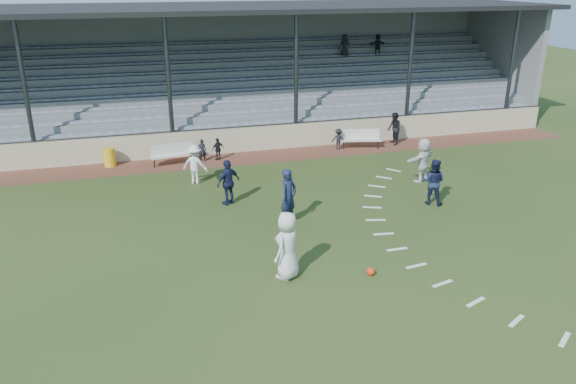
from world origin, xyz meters
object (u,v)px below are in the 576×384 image
at_px(official, 394,129).
at_px(player_navy_lead, 289,197).
at_px(player_white_lead, 287,245).
at_px(football, 371,271).
at_px(bench_right, 360,137).
at_px(trash_bin, 110,157).
at_px(bench_left, 172,152).

bearing_deg(official, player_navy_lead, -42.41).
relative_size(player_white_lead, player_navy_lead, 1.00).
relative_size(football, official, 0.15).
xyz_separation_m(bench_right, trash_bin, (-11.85, 0.44, -0.15)).
relative_size(football, player_white_lead, 0.12).
height_order(trash_bin, football, trash_bin).
bearing_deg(player_white_lead, bench_left, -123.64).
bearing_deg(football, bench_left, 111.14).
bearing_deg(official, bench_right, -83.77).
relative_size(bench_left, football, 8.59).
bearing_deg(bench_right, trash_bin, -168.31).
distance_m(trash_bin, official, 13.76).
height_order(bench_left, player_white_lead, player_white_lead).
xyz_separation_m(player_navy_lead, official, (7.76, 7.86, -0.16)).
relative_size(trash_bin, player_white_lead, 0.42).
height_order(bench_right, player_white_lead, player_white_lead).
distance_m(trash_bin, player_navy_lead, 10.14).
bearing_deg(bench_right, football, -97.37).
distance_m(bench_right, trash_bin, 11.86).
height_order(bench_left, football, bench_left).
relative_size(bench_right, player_white_lead, 1.03).
xyz_separation_m(football, player_white_lead, (-2.32, 0.58, 0.87)).
bearing_deg(bench_left, official, -8.88).
distance_m(bench_left, official, 11.03).
bearing_deg(bench_left, player_white_lead, -88.45).
relative_size(bench_left, player_white_lead, 1.03).
xyz_separation_m(trash_bin, official, (13.75, -0.31, 0.40)).
bearing_deg(player_navy_lead, bench_left, 74.48).
relative_size(bench_left, player_navy_lead, 1.03).
bearing_deg(football, player_white_lead, 166.00).
distance_m(player_navy_lead, official, 11.05).
xyz_separation_m(bench_right, player_white_lead, (-6.89, -11.23, 0.41)).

